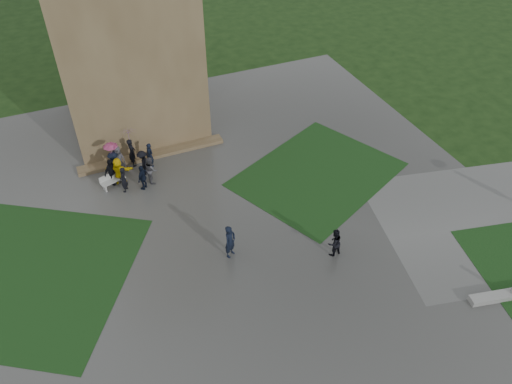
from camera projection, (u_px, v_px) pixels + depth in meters
name	position (u px, v px, depth m)	size (l,w,h in m)	color
ground	(208.00, 279.00, 23.34)	(120.00, 120.00, 0.00)	black
plaza	(195.00, 250.00, 24.74)	(34.00, 34.00, 0.02)	#3B3B38
lawn_inset_left	(11.00, 273.00, 23.59)	(11.00, 9.00, 0.01)	black
lawn_inset_right	(318.00, 174.00, 29.38)	(9.00, 7.00, 0.01)	black
tower_plinth	(152.00, 155.00, 30.70)	(9.00, 0.80, 0.22)	brown
bench	(112.00, 180.00, 28.30)	(1.48, 0.86, 0.82)	#ADADA8
visitor_cluster	(127.00, 163.00, 28.55)	(3.26, 3.42, 2.47)	black
pedestrian_mid	(230.00, 241.00, 23.90)	(0.68, 0.45, 1.86)	black
pedestrian_near	(334.00, 242.00, 24.05)	(0.76, 0.44, 1.57)	black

